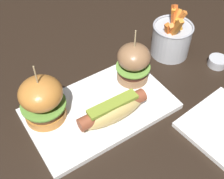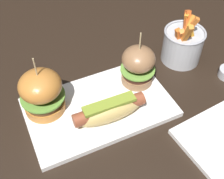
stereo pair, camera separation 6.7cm
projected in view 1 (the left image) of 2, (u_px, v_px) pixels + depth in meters
name	position (u px, v px, depth m)	size (l,w,h in m)	color
ground_plane	(100.00, 111.00, 0.70)	(3.00, 3.00, 0.00)	black
platter_main	(100.00, 109.00, 0.69)	(0.34, 0.20, 0.01)	white
hot_dog	(113.00, 110.00, 0.64)	(0.17, 0.05, 0.05)	tan
slider_left	(42.00, 100.00, 0.63)	(0.10, 0.10, 0.15)	#BF7631
slider_right	(133.00, 63.00, 0.71)	(0.09, 0.09, 0.15)	#8F6543
fries_bucket	(171.00, 39.00, 0.81)	(0.11, 0.11, 0.14)	#B7BABF
sauce_ramekin	(217.00, 62.00, 0.80)	(0.05, 0.05, 0.02)	#B7BABF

